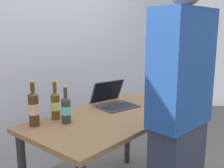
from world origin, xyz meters
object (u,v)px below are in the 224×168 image
at_px(person_figure, 179,118).
at_px(beer_bottle_amber, 55,105).
at_px(laptop, 114,100).
at_px(beer_bottle_green, 66,109).
at_px(beer_bottle_dark, 34,108).

bearing_deg(person_figure, beer_bottle_amber, 104.47).
relative_size(beer_bottle_amber, person_figure, 0.17).
xyz_separation_m(laptop, beer_bottle_green, (-0.56, -0.03, 0.06)).
height_order(laptop, person_figure, person_figure).
relative_size(beer_bottle_amber, beer_bottle_dark, 0.93).
xyz_separation_m(beer_bottle_green, person_figure, (0.23, -0.76, 0.04)).
relative_size(laptop, beer_bottle_green, 1.40).
bearing_deg(beer_bottle_dark, person_figure, -65.25).
relative_size(laptop, beer_bottle_dark, 1.20).
xyz_separation_m(beer_bottle_green, beer_bottle_amber, (0.00, 0.13, 0.01)).
bearing_deg(beer_bottle_dark, laptop, -8.07).
height_order(beer_bottle_green, person_figure, person_figure).
relative_size(beer_bottle_green, beer_bottle_dark, 0.86).
bearing_deg(person_figure, beer_bottle_green, 107.00).
xyz_separation_m(laptop, beer_bottle_amber, (-0.56, 0.10, 0.06)).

